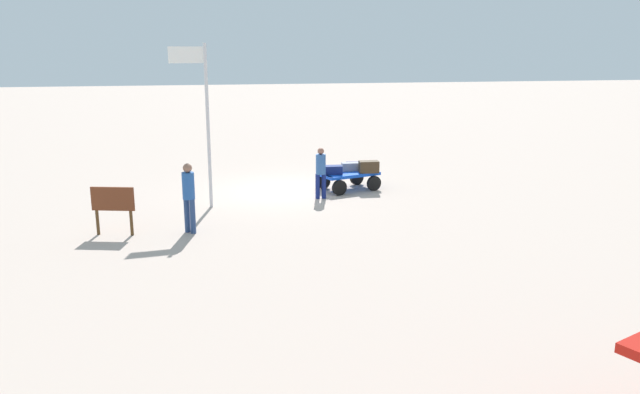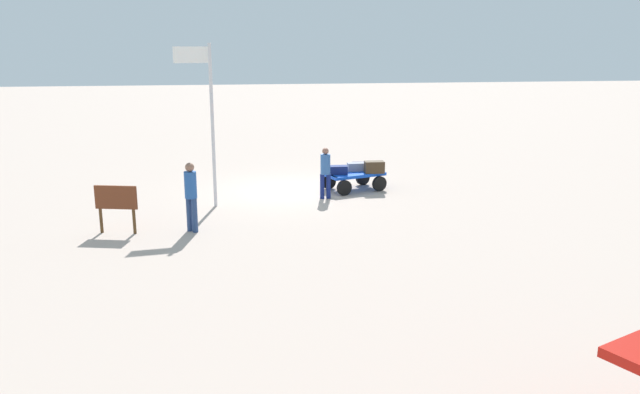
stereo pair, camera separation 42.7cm
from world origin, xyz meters
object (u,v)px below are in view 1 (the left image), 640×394
Objects in this scene: suitcase_dark at (356,166)px; suitcase_grey at (369,167)px; signboard at (113,203)px; luggage_cart at (348,177)px; worker_trailing at (189,193)px; flagpole at (203,112)px; suitcase_navy at (333,170)px; suitcase_tan at (350,167)px; worker_lead at (321,170)px.

suitcase_grey is at bearing 115.63° from suitcase_dark.
signboard is at bearing 25.32° from suitcase_grey.
worker_trailing reaches higher than luggage_cart.
flagpole is 3.92m from signboard.
flagpole reaches higher than suitcase_navy.
suitcase_navy is at bearing 32.85° from suitcase_tan.
flagpole reaches higher than suitcase_grey.
luggage_cart is 0.77m from suitcase_grey.
worker_trailing is at bearing 33.25° from suitcase_grey.
suitcase_navy is 1.00m from worker_lead.
flagpole is at bearing 19.90° from suitcase_dark.
worker_trailing is (4.59, 3.78, 0.30)m from suitcase_navy.
suitcase_navy reaches higher than suitcase_tan.
signboard reaches higher than suitcase_tan.
suitcase_navy is 0.48× the size of signboard.
signboard is (7.41, 4.23, 0.12)m from suitcase_dark.
suitcase_dark is at bearing -64.37° from suitcase_grey.
worker_lead is at bearing -154.58° from signboard.
worker_trailing is at bearing 39.44° from suitcase_navy.
worker_lead is at bearing 25.01° from suitcase_grey.
luggage_cart is at bearing -159.18° from suitcase_navy.
suitcase_dark is at bearing -141.47° from worker_trailing.
signboard is at bearing 45.50° from flagpole.
flagpole reaches higher than suitcase_dark.
flagpole reaches higher than worker_trailing.
worker_lead is at bearing -143.50° from worker_trailing.
suitcase_grey is 5.84m from flagpole.
suitcase_grey is (-0.66, 0.18, 0.36)m from luggage_cart.
worker_trailing reaches higher than suitcase_navy.
suitcase_dark is 1.12m from suitcase_navy.
signboard is (7.17, 4.06, 0.10)m from suitcase_tan.
signboard is at bearing 28.52° from luggage_cart.
suitcase_tan is at bearing -150.49° from signboard.
suitcase_navy is 0.83m from suitcase_tan.
suitcase_grey is 6.95m from worker_trailing.
suitcase_tan is 1.79m from worker_lead.
suitcase_navy is 0.37× the size of worker_lead.
suitcase_navy is at bearing 1.45° from suitcase_grey.
worker_trailing is at bearing 79.39° from flagpole.
suitcase_navy is (1.22, 0.03, -0.05)m from suitcase_grey.
suitcase_dark is 1.16× the size of suitcase_tan.
worker_trailing is at bearing 36.50° from worker_lead.
worker_lead is at bearing 42.01° from luggage_cart.
flagpole is (5.05, 1.83, 2.12)m from suitcase_dark.
suitcase_navy is 4.77m from flagpole.
suitcase_grey is 0.41× the size of worker_lead.
worker_lead reaches higher than suitcase_tan.
worker_lead is (1.13, 1.02, 0.48)m from luggage_cart.
suitcase_navy is at bearing -163.67° from flagpole.
flagpole is (5.33, 1.24, 2.04)m from suitcase_grey.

